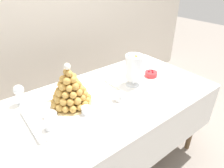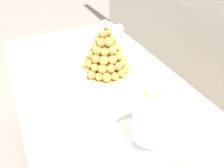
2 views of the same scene
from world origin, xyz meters
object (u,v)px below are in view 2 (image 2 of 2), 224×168
(macaron_goblet, at_px, (152,116))
(dessert_cup_mid_left, at_px, (82,76))
(croquembouche, at_px, (105,53))
(creme_brulee_ramekin, at_px, (88,56))
(serving_tray, at_px, (99,76))
(wine_glass, at_px, (119,30))
(dessert_cup_left, at_px, (70,55))
(dessert_cup_centre, at_px, (99,107))

(macaron_goblet, bearing_deg, dessert_cup_mid_left, -169.12)
(croquembouche, bearing_deg, creme_brulee_ramekin, -166.29)
(creme_brulee_ramekin, bearing_deg, macaron_goblet, -1.28)
(creme_brulee_ramekin, bearing_deg, dessert_cup_mid_left, -29.82)
(serving_tray, bearing_deg, dessert_cup_mid_left, -94.61)
(creme_brulee_ramekin, distance_m, macaron_goblet, 0.70)
(serving_tray, relative_size, wine_glass, 4.62)
(dessert_cup_left, bearing_deg, dessert_cup_centre, -2.21)
(wine_glass, bearing_deg, dessert_cup_left, -81.83)
(dessert_cup_left, xyz_separation_m, dessert_cup_mid_left, (0.24, -0.01, -0.00))
(croquembouche, xyz_separation_m, dessert_cup_left, (-0.21, -0.14, -0.09))
(dessert_cup_left, xyz_separation_m, dessert_cup_centre, (0.50, -0.02, 0.00))
(serving_tray, height_order, macaron_goblet, macaron_goblet)
(croquembouche, height_order, wine_glass, croquembouche)
(croquembouche, xyz_separation_m, creme_brulee_ramekin, (-0.17, -0.04, -0.10))
(croquembouche, distance_m, dessert_cup_left, 0.27)
(macaron_goblet, relative_size, wine_glass, 1.81)
(wine_glass, bearing_deg, creme_brulee_ramekin, -69.88)
(croquembouche, xyz_separation_m, dessert_cup_mid_left, (0.02, -0.15, -0.09))
(macaron_goblet, height_order, wine_glass, macaron_goblet)
(serving_tray, distance_m, creme_brulee_ramekin, 0.20)
(croquembouche, bearing_deg, serving_tray, -60.90)
(dessert_cup_mid_left, xyz_separation_m, macaron_goblet, (0.50, 0.10, 0.12))
(serving_tray, height_order, dessert_cup_centre, dessert_cup_centre)
(dessert_cup_centre, distance_m, wine_glass, 0.67)
(creme_brulee_ramekin, bearing_deg, dessert_cup_centre, -14.97)
(dessert_cup_left, height_order, macaron_goblet, macaron_goblet)
(dessert_cup_mid_left, relative_size, dessert_cup_centre, 0.98)
(serving_tray, height_order, creme_brulee_ramekin, creme_brulee_ramekin)
(croquembouche, bearing_deg, dessert_cup_mid_left, -81.69)
(creme_brulee_ramekin, bearing_deg, croquembouche, 13.71)
(dessert_cup_centre, xyz_separation_m, creme_brulee_ramekin, (-0.45, 0.12, -0.01))
(serving_tray, bearing_deg, croquembouche, 119.10)
(croquembouche, distance_m, dessert_cup_centre, 0.34)
(serving_tray, distance_m, dessert_cup_centre, 0.27)
(serving_tray, height_order, croquembouche, croquembouche)
(dessert_cup_left, distance_m, dessert_cup_mid_left, 0.24)
(creme_brulee_ramekin, relative_size, macaron_goblet, 0.33)
(dessert_cup_mid_left, distance_m, macaron_goblet, 0.52)
(dessert_cup_centre, bearing_deg, dessert_cup_mid_left, 177.78)
(dessert_cup_left, height_order, dessert_cup_mid_left, dessert_cup_left)
(creme_brulee_ramekin, relative_size, wine_glass, 0.59)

